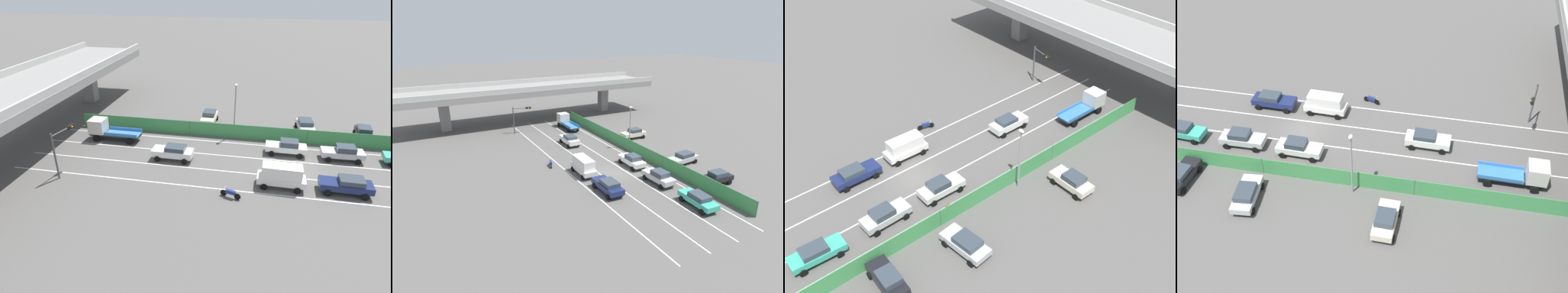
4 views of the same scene
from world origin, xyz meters
TOP-DOWN VIEW (x-y plane):
  - ground_plane at (0.00, 0.00)m, footprint 300.00×300.00m
  - lane_line_left_edge at (-5.16, 5.51)m, footprint 0.14×47.02m
  - lane_line_mid_left at (-1.72, 5.51)m, footprint 0.14×47.02m
  - lane_line_mid_right at (1.72, 5.51)m, footprint 0.14×47.02m
  - lane_line_right_edge at (5.16, 5.51)m, footprint 0.14×47.02m
  - elevated_overpass at (0.00, 31.02)m, footprint 52.41×10.30m
  - green_fence at (6.69, 5.51)m, footprint 0.10×43.12m
  - car_van_white at (-3.61, 1.63)m, footprint 2.11×4.53m
  - car_sedan_white at (-0.20, 13.02)m, footprint 2.03×4.47m
  - car_sedan_navy at (-3.52, -4.26)m, footprint 2.08×4.73m
  - car_hatchback_white at (3.46, 0.84)m, footprint 2.04×4.51m
  - car_sedan_silver at (3.22, -5.12)m, footprint 2.03×4.49m
  - flatbed_truck_blue at (3.39, 22.41)m, footprint 2.22×6.23m
  - motorcycle at (-6.34, 6.13)m, footprint 0.78×1.90m
  - parked_sedan_dark at (9.20, -8.60)m, footprint 4.37×2.18m
  - parked_wagon_silver at (10.36, -1.80)m, footprint 4.60×2.38m
  - parked_sedan_cream at (10.92, 10.82)m, footprint 4.26×2.09m
  - traffic_light at (-5.12, 22.94)m, footprint 3.22×0.95m
  - street_lamp at (7.42, 7.14)m, footprint 0.60×0.36m
  - traffic_cone at (5.32, 0.29)m, footprint 0.47×0.47m

SIDE VIEW (x-z plane):
  - ground_plane at x=0.00m, z-range 0.00..0.00m
  - lane_line_left_edge at x=-5.16m, z-range 0.00..0.01m
  - lane_line_mid_left at x=-1.72m, z-range 0.00..0.01m
  - lane_line_mid_right at x=1.72m, z-range 0.00..0.01m
  - lane_line_right_edge at x=5.16m, z-range 0.00..0.01m
  - traffic_cone at x=5.32m, z-range -0.02..0.70m
  - motorcycle at x=-6.34m, z-range -0.01..0.93m
  - parked_wagon_silver at x=10.36m, z-range 0.10..1.68m
  - parked_sedan_dark at x=9.20m, z-range 0.09..1.70m
  - car_sedan_navy at x=-3.52m, z-range 0.10..1.69m
  - green_fence at x=6.69m, z-range 0.00..1.80m
  - car_sedan_silver at x=3.22m, z-range 0.08..1.75m
  - car_hatchback_white at x=3.46m, z-range 0.08..1.75m
  - car_sedan_white at x=-0.20m, z-range 0.11..1.73m
  - parked_sedan_cream at x=10.92m, z-range 0.08..1.76m
  - car_van_white at x=-3.61m, z-range 0.14..2.41m
  - flatbed_truck_blue at x=3.39m, z-range 0.03..2.57m
  - traffic_light at x=-5.12m, z-range 1.05..5.88m
  - street_lamp at x=7.42m, z-range 0.75..7.43m
  - elevated_overpass at x=0.00m, z-range 2.22..9.85m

